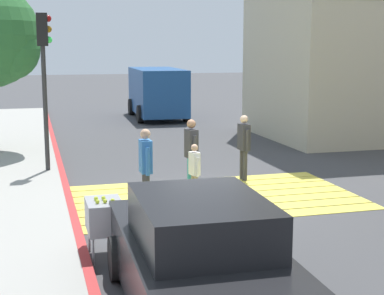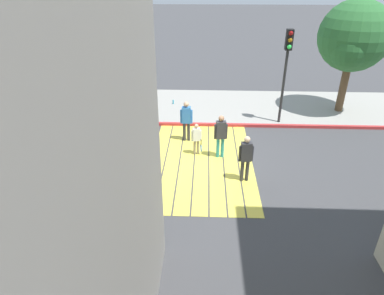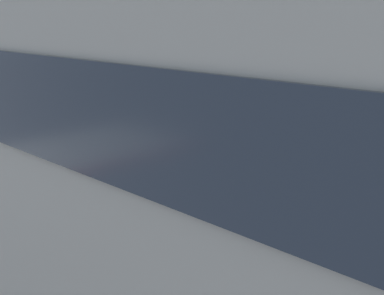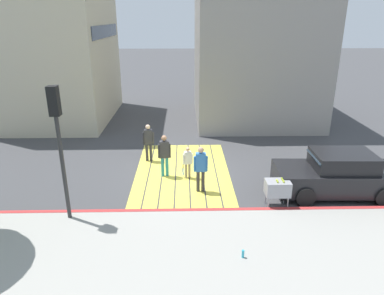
{
  "view_description": "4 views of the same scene",
  "coord_description": "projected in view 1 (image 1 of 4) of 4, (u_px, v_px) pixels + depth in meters",
  "views": [
    {
      "loc": [
        -3.95,
        -12.29,
        3.4
      ],
      "look_at": [
        -0.67,
        -0.42,
        1.26
      ],
      "focal_mm": 54.64,
      "sensor_mm": 36.0,
      "label": 1
    },
    {
      "loc": [
        11.04,
        0.1,
        6.5
      ],
      "look_at": [
        0.42,
        -0.34,
        0.82
      ],
      "focal_mm": 31.79,
      "sensor_mm": 36.0,
      "label": 2
    },
    {
      "loc": [
        9.95,
        -9.52,
        4.96
      ],
      "look_at": [
        -0.46,
        1.04,
        0.99
      ],
      "focal_mm": 46.8,
      "sensor_mm": 36.0,
      "label": 3
    },
    {
      "loc": [
        -13.28,
        -0.07,
        6.01
      ],
      "look_at": [
        0.8,
        -0.41,
        0.78
      ],
      "focal_mm": 33.01,
      "sensor_mm": 36.0,
      "label": 4
    }
  ],
  "objects": [
    {
      "name": "ground_plane",
      "position": [
        216.0,
        197.0,
        13.29
      ],
      "size": [
        120.0,
        120.0,
        0.0
      ],
      "primitive_type": "plane",
      "color": "#424244"
    },
    {
      "name": "crosswalk_stripes",
      "position": [
        216.0,
        197.0,
        13.29
      ],
      "size": [
        6.4,
        3.8,
        0.01
      ],
      "color": "#EAD64C",
      "rests_on": "ground"
    },
    {
      "name": "curb_painted",
      "position": [
        70.0,
        205.0,
        12.42
      ],
      "size": [
        0.16,
        40.0,
        0.13
      ],
      "primitive_type": "cube",
      "color": "#BC3333",
      "rests_on": "ground"
    },
    {
      "name": "building_far_north",
      "position": [
        372.0,
        10.0,
        21.8
      ],
      "size": [
        8.0,
        6.03,
        9.48
      ],
      "color": "beige",
      "rests_on": "ground"
    },
    {
      "name": "car_parked_near_curb",
      "position": [
        198.0,
        259.0,
        7.39
      ],
      "size": [
        2.08,
        4.35,
        1.57
      ],
      "color": "black",
      "rests_on": "ground"
    },
    {
      "name": "van_down_street",
      "position": [
        157.0,
        91.0,
        27.71
      ],
      "size": [
        2.53,
        5.29,
        2.35
      ],
      "color": "#1E4C8C",
      "rests_on": "ground"
    },
    {
      "name": "traffic_light_corner",
      "position": [
        44.0,
        60.0,
        15.17
      ],
      "size": [
        0.39,
        0.28,
        4.24
      ],
      "color": "#2D2D2D",
      "rests_on": "ground"
    },
    {
      "name": "tennis_ball_cart",
      "position": [
        104.0,
        216.0,
        9.41
      ],
      "size": [
        0.56,
        0.8,
        1.02
      ],
      "color": "#99999E",
      "rests_on": "ground"
    },
    {
      "name": "pedestrian_adult_lead",
      "position": [
        244.0,
        143.0,
        14.84
      ],
      "size": [
        0.24,
        0.49,
        1.68
      ],
      "color": "#333338",
      "rests_on": "ground"
    },
    {
      "name": "pedestrian_adult_trailing",
      "position": [
        146.0,
        164.0,
        12.03
      ],
      "size": [
        0.22,
        0.51,
        1.73
      ],
      "color": "#333338",
      "rests_on": "ground"
    },
    {
      "name": "pedestrian_adult_side",
      "position": [
        191.0,
        150.0,
        13.68
      ],
      "size": [
        0.26,
        0.5,
        1.72
      ],
      "color": "teal",
      "rests_on": "ground"
    },
    {
      "name": "pedestrian_child_with_racket",
      "position": [
        194.0,
        169.0,
        12.82
      ],
      "size": [
        0.28,
        0.42,
        1.29
      ],
      "color": "gray",
      "rests_on": "ground"
    }
  ]
}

